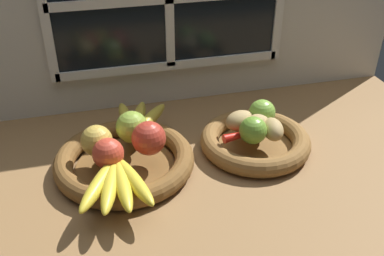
{
  "coord_description": "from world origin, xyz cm",
  "views": [
    {
      "loc": [
        -23.73,
        -88.01,
        63.93
      ],
      "look_at": [
        -1.33,
        -1.85,
        8.65
      ],
      "focal_mm": 41.64,
      "sensor_mm": 36.0,
      "label": 1
    }
  ],
  "objects_px": {
    "potato_back": "(258,115)",
    "potato_small": "(273,129)",
    "apple_red_right": "(149,138)",
    "fruit_bowl_right": "(255,141)",
    "apple_golden_left": "(97,141)",
    "apple_red_front": "(108,154)",
    "lime_near": "(253,130)",
    "banana_bunch_front": "(116,182)",
    "chili_pepper": "(250,133)",
    "fruit_bowl_left": "(125,161)",
    "potato_large": "(257,124)",
    "banana_bunch_back": "(138,120)",
    "lime_far": "(262,113)",
    "apple_green_back": "(132,127)",
    "potato_oblong": "(240,121)"
  },
  "relations": [
    {
      "from": "potato_back",
      "to": "potato_small",
      "type": "bearing_deg",
      "value": -81.03
    },
    {
      "from": "potato_small",
      "to": "apple_red_right",
      "type": "bearing_deg",
      "value": 177.58
    },
    {
      "from": "fruit_bowl_right",
      "to": "apple_golden_left",
      "type": "distance_m",
      "value": 0.39
    },
    {
      "from": "apple_red_front",
      "to": "lime_near",
      "type": "bearing_deg",
      "value": 1.98
    },
    {
      "from": "banana_bunch_front",
      "to": "chili_pepper",
      "type": "height_order",
      "value": "banana_bunch_front"
    },
    {
      "from": "fruit_bowl_left",
      "to": "potato_large",
      "type": "height_order",
      "value": "potato_large"
    },
    {
      "from": "banana_bunch_back",
      "to": "potato_back",
      "type": "bearing_deg",
      "value": -13.24
    },
    {
      "from": "lime_near",
      "to": "banana_bunch_back",
      "type": "bearing_deg",
      "value": 149.87
    },
    {
      "from": "potato_large",
      "to": "chili_pepper",
      "type": "bearing_deg",
      "value": -151.62
    },
    {
      "from": "apple_red_right",
      "to": "potato_small",
      "type": "xyz_separation_m",
      "value": [
        0.3,
        -0.01,
        -0.02
      ]
    },
    {
      "from": "fruit_bowl_right",
      "to": "banana_bunch_front",
      "type": "height_order",
      "value": "banana_bunch_front"
    },
    {
      "from": "apple_golden_left",
      "to": "lime_far",
      "type": "distance_m",
      "value": 0.41
    },
    {
      "from": "apple_green_back",
      "to": "lime_near",
      "type": "xyz_separation_m",
      "value": [
        0.28,
        -0.08,
        -0.01
      ]
    },
    {
      "from": "fruit_bowl_left",
      "to": "apple_green_back",
      "type": "xyz_separation_m",
      "value": [
        0.03,
        0.04,
        0.06
      ]
    },
    {
      "from": "apple_golden_left",
      "to": "apple_green_back",
      "type": "bearing_deg",
      "value": 22.55
    },
    {
      "from": "banana_bunch_front",
      "to": "lime_near",
      "type": "xyz_separation_m",
      "value": [
        0.33,
        0.09,
        0.02
      ]
    },
    {
      "from": "fruit_bowl_left",
      "to": "apple_red_front",
      "type": "bearing_deg",
      "value": -127.84
    },
    {
      "from": "potato_oblong",
      "to": "potato_small",
      "type": "xyz_separation_m",
      "value": [
        0.06,
        -0.06,
        -0.0
      ]
    },
    {
      "from": "apple_golden_left",
      "to": "potato_back",
      "type": "relative_size",
      "value": 1.2
    },
    {
      "from": "lime_near",
      "to": "apple_green_back",
      "type": "bearing_deg",
      "value": 164.02
    },
    {
      "from": "apple_green_back",
      "to": "banana_bunch_front",
      "type": "distance_m",
      "value": 0.18
    },
    {
      "from": "fruit_bowl_left",
      "to": "banana_bunch_back",
      "type": "bearing_deg",
      "value": 65.19
    },
    {
      "from": "potato_back",
      "to": "chili_pepper",
      "type": "xyz_separation_m",
      "value": [
        -0.04,
        -0.05,
        -0.01
      ]
    },
    {
      "from": "apple_red_front",
      "to": "chili_pepper",
      "type": "distance_m",
      "value": 0.35
    },
    {
      "from": "apple_red_front",
      "to": "fruit_bowl_left",
      "type": "bearing_deg",
      "value": 52.16
    },
    {
      "from": "apple_golden_left",
      "to": "banana_bunch_back",
      "type": "relative_size",
      "value": 0.39
    },
    {
      "from": "fruit_bowl_right",
      "to": "potato_large",
      "type": "xyz_separation_m",
      "value": [
        0.0,
        -0.0,
        0.05
      ]
    },
    {
      "from": "potato_back",
      "to": "banana_bunch_back",
      "type": "bearing_deg",
      "value": 166.76
    },
    {
      "from": "apple_green_back",
      "to": "fruit_bowl_left",
      "type": "bearing_deg",
      "value": -122.9
    },
    {
      "from": "banana_bunch_front",
      "to": "lime_far",
      "type": "height_order",
      "value": "lime_far"
    },
    {
      "from": "banana_bunch_front",
      "to": "potato_oblong",
      "type": "distance_m",
      "value": 0.36
    },
    {
      "from": "fruit_bowl_left",
      "to": "potato_small",
      "type": "bearing_deg",
      "value": -4.77
    },
    {
      "from": "fruit_bowl_right",
      "to": "potato_oblong",
      "type": "height_order",
      "value": "potato_oblong"
    },
    {
      "from": "apple_green_back",
      "to": "potato_small",
      "type": "xyz_separation_m",
      "value": [
        0.33,
        -0.07,
        -0.01
      ]
    },
    {
      "from": "apple_red_front",
      "to": "apple_green_back",
      "type": "xyz_separation_m",
      "value": [
        0.07,
        0.09,
        0.0
      ]
    },
    {
      "from": "lime_near",
      "to": "lime_far",
      "type": "height_order",
      "value": "same"
    },
    {
      "from": "fruit_bowl_right",
      "to": "potato_oblong",
      "type": "xyz_separation_m",
      "value": [
        -0.03,
        0.03,
        0.05
      ]
    },
    {
      "from": "apple_red_front",
      "to": "lime_near",
      "type": "xyz_separation_m",
      "value": [
        0.34,
        0.01,
        -0.0
      ]
    },
    {
      "from": "fruit_bowl_right",
      "to": "apple_green_back",
      "type": "height_order",
      "value": "apple_green_back"
    },
    {
      "from": "banana_bunch_front",
      "to": "banana_bunch_back",
      "type": "height_order",
      "value": "banana_bunch_front"
    },
    {
      "from": "lime_far",
      "to": "apple_red_right",
      "type": "bearing_deg",
      "value": -169.87
    },
    {
      "from": "potato_back",
      "to": "potato_oblong",
      "type": "distance_m",
      "value": 0.05
    },
    {
      "from": "potato_small",
      "to": "banana_bunch_front",
      "type": "bearing_deg",
      "value": -165.93
    },
    {
      "from": "fruit_bowl_right",
      "to": "potato_back",
      "type": "distance_m",
      "value": 0.07
    },
    {
      "from": "fruit_bowl_right",
      "to": "apple_red_right",
      "type": "relative_size",
      "value": 3.49
    },
    {
      "from": "banana_bunch_front",
      "to": "potato_small",
      "type": "bearing_deg",
      "value": 14.07
    },
    {
      "from": "banana_bunch_front",
      "to": "potato_back",
      "type": "xyz_separation_m",
      "value": [
        0.38,
        0.17,
        0.01
      ]
    },
    {
      "from": "fruit_bowl_right",
      "to": "apple_red_front",
      "type": "bearing_deg",
      "value": -172.52
    },
    {
      "from": "apple_red_front",
      "to": "potato_large",
      "type": "xyz_separation_m",
      "value": [
        0.37,
        0.05,
        -0.01
      ]
    },
    {
      "from": "apple_golden_left",
      "to": "banana_bunch_front",
      "type": "bearing_deg",
      "value": -78.27
    }
  ]
}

